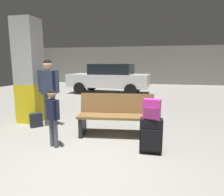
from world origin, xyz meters
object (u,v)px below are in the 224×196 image
object	(u,v)px
adult	(49,86)
structural_pillar	(29,72)
suitcase	(151,135)
parked_car_far	(110,78)
backpack_bright	(152,109)
bench	(116,115)
child	(53,112)
backpack_dark_floor	(36,120)

from	to	relation	value
adult	structural_pillar	bearing A→B (deg)	159.03
suitcase	parked_car_far	distance (m)	7.15
suitcase	adult	distance (m)	2.77
backpack_bright	suitcase	bearing A→B (deg)	17.30
bench	parked_car_far	world-z (taller)	parked_car_far
adult	backpack_bright	bearing A→B (deg)	-22.82
parked_car_far	bench	bearing A→B (deg)	-76.00
backpack_bright	structural_pillar	bearing A→B (deg)	157.57
backpack_bright	child	world-z (taller)	child
child	adult	bearing A→B (deg)	121.74
child	adult	size ratio (longest dim) A/B	0.66
backpack_bright	adult	distance (m)	2.69
suitcase	parked_car_far	bearing A→B (deg)	108.39
child	bench	bearing A→B (deg)	39.29
bench	backpack_bright	size ratio (longest dim) A/B	4.85
suitcase	adult	bearing A→B (deg)	157.20
bench	child	bearing A→B (deg)	-140.71
structural_pillar	adult	bearing A→B (deg)	-20.97
bench	suitcase	xyz separation A→B (m)	(0.74, -0.71, -0.12)
suitcase	child	size ratio (longest dim) A/B	0.56
child	parked_car_far	distance (m)	6.91
adult	backpack_dark_floor	size ratio (longest dim) A/B	4.79
suitcase	backpack_bright	distance (m)	0.45
bench	adult	world-z (taller)	adult
bench	adult	bearing A→B (deg)	169.37
backpack_bright	adult	world-z (taller)	adult
backpack_bright	parked_car_far	size ratio (longest dim) A/B	0.08
structural_pillar	child	distance (m)	2.09
structural_pillar	backpack_bright	bearing A→B (deg)	-22.43
suitcase	backpack_bright	world-z (taller)	backpack_bright
child	backpack_dark_floor	bearing A→B (deg)	135.38
backpack_bright	child	xyz separation A→B (m)	(-1.76, -0.12, -0.11)
backpack_dark_floor	backpack_bright	bearing A→B (deg)	-17.71
child	structural_pillar	bearing A→B (deg)	134.49
suitcase	backpack_dark_floor	xyz separation A→B (m)	(-2.77, 0.88, -0.15)
backpack_bright	bench	bearing A→B (deg)	136.00
backpack_bright	parked_car_far	bearing A→B (deg)	108.38
structural_pillar	suitcase	size ratio (longest dim) A/B	4.38
backpack_dark_floor	parked_car_far	world-z (taller)	parked_car_far
backpack_bright	backpack_dark_floor	bearing A→B (deg)	162.29
child	backpack_dark_floor	distance (m)	1.51
bench	child	xyz separation A→B (m)	(-1.02, -0.83, 0.22)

